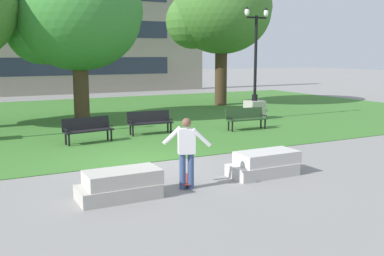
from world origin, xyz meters
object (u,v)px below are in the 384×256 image
(concrete_block_center, at_px, (120,185))
(skateboard, at_px, (185,181))
(park_bench_near_left, at_px, (88,128))
(park_bench_far_left, at_px, (246,117))
(concrete_block_left, at_px, (264,164))
(lamp_post_center, at_px, (255,97))
(park_bench_far_right, at_px, (150,121))
(person_skateboarder, at_px, (187,149))

(concrete_block_center, xyz_separation_m, skateboard, (1.79, 0.34, -0.22))
(skateboard, height_order, park_bench_near_left, park_bench_near_left)
(park_bench_near_left, xyz_separation_m, park_bench_far_left, (6.68, -0.25, 0.00))
(concrete_block_left, distance_m, lamp_post_center, 10.40)
(concrete_block_left, bearing_deg, park_bench_far_right, 92.92)
(concrete_block_center, relative_size, park_bench_far_left, 1.00)
(concrete_block_left, height_order, park_bench_near_left, park_bench_near_left)
(person_skateboarder, height_order, park_bench_far_right, person_skateboarder)
(person_skateboarder, relative_size, park_bench_near_left, 0.92)
(concrete_block_center, distance_m, person_skateboarder, 1.77)
(concrete_block_center, distance_m, park_bench_near_left, 6.67)
(person_skateboarder, relative_size, skateboard, 1.69)
(concrete_block_left, relative_size, lamp_post_center, 0.35)
(park_bench_near_left, bearing_deg, lamp_post_center, 13.64)
(person_skateboarder, bearing_deg, park_bench_far_left, 46.72)
(skateboard, bearing_deg, concrete_block_left, -6.25)
(lamp_post_center, bearing_deg, park_bench_far_right, -166.45)
(person_skateboarder, bearing_deg, lamp_post_center, 47.15)
(concrete_block_center, relative_size, park_bench_far_right, 1.01)
(skateboard, relative_size, lamp_post_center, 0.19)
(park_bench_far_left, xyz_separation_m, lamp_post_center, (2.12, 2.38, 0.56))
(concrete_block_left, relative_size, skateboard, 1.85)
(skateboard, height_order, park_bench_far_left, park_bench_far_left)
(concrete_block_center, bearing_deg, park_bench_near_left, 81.66)
(park_bench_near_left, bearing_deg, skateboard, -82.52)
(concrete_block_center, xyz_separation_m, park_bench_far_left, (7.64, 6.35, 0.23))
(park_bench_near_left, bearing_deg, concrete_block_left, -64.91)
(park_bench_far_right, bearing_deg, person_skateboarder, -105.40)
(park_bench_near_left, distance_m, park_bench_far_right, 2.76)
(person_skateboarder, relative_size, park_bench_far_right, 0.94)
(park_bench_far_left, height_order, lamp_post_center, lamp_post_center)
(park_bench_near_left, bearing_deg, person_skateboarder, -84.23)
(person_skateboarder, height_order, skateboard, person_skateboarder)
(person_skateboarder, distance_m, skateboard, 0.97)
(park_bench_far_right, bearing_deg, concrete_block_center, -116.67)
(park_bench_near_left, relative_size, park_bench_far_right, 1.02)
(person_skateboarder, distance_m, lamp_post_center, 11.95)
(skateboard, xyz_separation_m, park_bench_near_left, (-0.82, 6.25, 0.45))
(concrete_block_center, bearing_deg, park_bench_far_right, 63.33)
(park_bench_far_left, height_order, park_bench_far_right, same)
(concrete_block_center, height_order, park_bench_near_left, park_bench_near_left)
(park_bench_far_left, distance_m, park_bench_far_right, 4.10)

